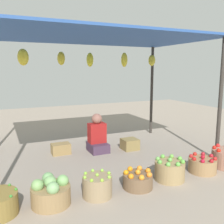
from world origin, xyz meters
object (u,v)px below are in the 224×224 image
(basket_cabbages, at_px, (51,192))
(basket_green_apples, at_px, (170,170))
(basket_limes, at_px, (97,186))
(basket_red_apples, at_px, (202,165))
(basket_oranges, at_px, (138,180))
(wooden_crate_near_vendor, at_px, (130,144))
(vendor_person, at_px, (97,137))
(wooden_crate_stacked_rear, at_px, (61,149))

(basket_cabbages, distance_m, basket_green_apples, 1.78)
(basket_limes, relative_size, basket_red_apples, 0.88)
(basket_oranges, height_order, wooden_crate_near_vendor, basket_oranges)
(vendor_person, distance_m, basket_cabbages, 2.12)
(basket_red_apples, distance_m, wooden_crate_near_vendor, 1.61)
(basket_oranges, distance_m, wooden_crate_near_vendor, 1.74)
(basket_oranges, bearing_deg, basket_green_apples, 2.58)
(wooden_crate_near_vendor, bearing_deg, basket_oranges, -114.83)
(vendor_person, bearing_deg, basket_red_apples, -55.31)
(basket_green_apples, height_order, basket_red_apples, basket_green_apples)
(basket_red_apples, relative_size, wooden_crate_near_vendor, 1.39)
(basket_green_apples, xyz_separation_m, wooden_crate_stacked_rear, (-1.23, 1.86, -0.05))
(wooden_crate_stacked_rear, bearing_deg, basket_green_apples, -56.65)
(basket_limes, height_order, wooden_crate_stacked_rear, basket_limes)
(basket_cabbages, height_order, wooden_crate_near_vendor, basket_cabbages)
(vendor_person, relative_size, basket_oranges, 1.83)
(basket_cabbages, distance_m, basket_limes, 0.60)
(basket_green_apples, distance_m, basket_red_apples, 0.67)
(vendor_person, distance_m, wooden_crate_near_vendor, 0.71)
(basket_oranges, height_order, basket_green_apples, basket_green_apples)
(vendor_person, relative_size, basket_cabbages, 1.60)
(basket_limes, xyz_separation_m, wooden_crate_stacked_rear, (-0.04, 1.88, -0.04))
(basket_cabbages, xyz_separation_m, basket_limes, (0.60, -0.05, -0.01))
(basket_cabbages, relative_size, basket_red_apples, 1.09)
(basket_cabbages, relative_size, wooden_crate_near_vendor, 1.52)
(wooden_crate_near_vendor, xyz_separation_m, wooden_crate_stacked_rear, (-1.38, 0.31, -0.01))
(basket_limes, bearing_deg, wooden_crate_stacked_rear, 91.33)
(wooden_crate_stacked_rear, bearing_deg, basket_limes, -88.67)
(vendor_person, height_order, basket_red_apples, vendor_person)
(wooden_crate_stacked_rear, bearing_deg, vendor_person, -11.26)
(wooden_crate_near_vendor, relative_size, wooden_crate_stacked_rear, 0.89)
(basket_cabbages, height_order, basket_red_apples, basket_cabbages)
(basket_cabbages, bearing_deg, vendor_person, 52.92)
(basket_green_apples, distance_m, wooden_crate_near_vendor, 1.56)
(wooden_crate_stacked_rear, bearing_deg, basket_cabbages, -106.82)
(basket_limes, height_order, basket_green_apples, basket_green_apples)
(basket_oranges, xyz_separation_m, wooden_crate_stacked_rear, (-0.65, 1.89, -0.01))
(basket_green_apples, bearing_deg, wooden_crate_stacked_rear, 123.35)
(basket_limes, bearing_deg, wooden_crate_near_vendor, 49.46)
(vendor_person, bearing_deg, basket_oranges, -92.22)
(wooden_crate_stacked_rear, bearing_deg, basket_oranges, -70.87)
(basket_cabbages, height_order, wooden_crate_stacked_rear, basket_cabbages)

